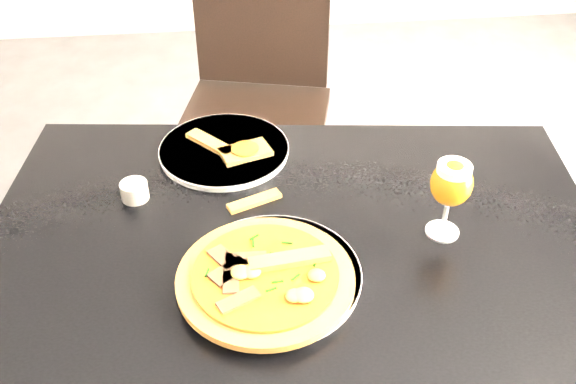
{
  "coord_description": "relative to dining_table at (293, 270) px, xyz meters",
  "views": [
    {
      "loc": [
        -0.18,
        -0.57,
        1.58
      ],
      "look_at": [
        -0.08,
        0.38,
        0.83
      ],
      "focal_mm": 40.0,
      "sensor_mm": 36.0,
      "label": 1
    }
  ],
  "objects": [
    {
      "name": "pizza",
      "position": [
        -0.06,
        -0.13,
        0.12
      ],
      "size": [
        0.31,
        0.31,
        0.03
      ],
      "rotation": [
        0.0,
        0.0,
        -0.19
      ],
      "color": "#9D6925",
      "rests_on": "plate_main"
    },
    {
      "name": "chair_far",
      "position": [
        -0.01,
        0.9,
        -0.12
      ],
      "size": [
        0.55,
        0.55,
        0.98
      ],
      "rotation": [
        0.0,
        0.0,
        -0.24
      ],
      "color": "black",
      "rests_on": "ground"
    },
    {
      "name": "loose_crust",
      "position": [
        -0.07,
        0.11,
        0.09
      ],
      "size": [
        0.12,
        0.07,
        0.01
      ],
      "primitive_type": "cube",
      "rotation": [
        0.0,
        0.0,
        0.39
      ],
      "color": "#9D6925",
      "rests_on": "dining_table"
    },
    {
      "name": "dining_table",
      "position": [
        0.0,
        0.0,
        0.0
      ],
      "size": [
        1.28,
        0.93,
        0.75
      ],
      "rotation": [
        0.0,
        0.0,
        -0.12
      ],
      "color": "black",
      "rests_on": "ground"
    },
    {
      "name": "sauce_cup",
      "position": [
        -0.31,
        0.15,
        0.11
      ],
      "size": [
        0.06,
        0.06,
        0.04
      ],
      "color": "#B5B1A3",
      "rests_on": "dining_table"
    },
    {
      "name": "crust_scraps",
      "position": [
        -0.1,
        0.28,
        0.11
      ],
      "size": [
        0.19,
        0.15,
        0.02
      ],
      "rotation": [
        0.0,
        0.0,
        -0.38
      ],
      "color": "#9D6925",
      "rests_on": "plate_second"
    },
    {
      "name": "beer_glass",
      "position": [
        0.29,
        -0.02,
        0.21
      ],
      "size": [
        0.08,
        0.08,
        0.16
      ],
      "color": "silver",
      "rests_on": "dining_table"
    },
    {
      "name": "plate_second",
      "position": [
        -0.12,
        0.3,
        0.1
      ],
      "size": [
        0.36,
        0.36,
        0.02
      ],
      "primitive_type": "cylinder",
      "rotation": [
        0.0,
        0.0,
        -0.27
      ],
      "color": "white",
      "rests_on": "dining_table"
    },
    {
      "name": "plate_main",
      "position": [
        -0.05,
        -0.11,
        0.1
      ],
      "size": [
        0.38,
        0.38,
        0.02
      ],
      "primitive_type": "cylinder",
      "rotation": [
        0.0,
        0.0,
        0.24
      ],
      "color": "white",
      "rests_on": "dining_table"
    }
  ]
}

